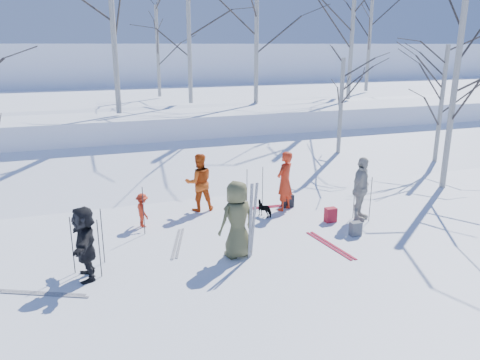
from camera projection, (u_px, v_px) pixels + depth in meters
name	position (u px, v px, depth m)	size (l,w,h in m)	color
ground	(259.00, 244.00, 12.05)	(120.00, 120.00, 0.00)	white
snow_ramp	(193.00, 171.00, 18.35)	(70.00, 9.50, 1.40)	white
snow_plateau	(151.00, 115.00, 27.17)	(70.00, 18.00, 2.20)	white
far_hill	(116.00, 76.00, 45.91)	(90.00, 30.00, 6.00)	white
skier_olive_center	(237.00, 220.00, 11.09)	(0.92, 0.60, 1.89)	#4F5030
skier_red_north	(285.00, 181.00, 14.28)	(0.67, 0.44, 1.85)	red
skier_redor_behind	(199.00, 182.00, 14.27)	(0.87, 0.68, 1.79)	#C4460F
skier_red_seated	(143.00, 210.00, 13.06)	(0.63, 0.36, 0.97)	red
skier_cream_east	(361.00, 189.00, 13.49)	(1.09, 0.46, 1.87)	beige
skier_grey_west	(85.00, 243.00, 10.07)	(1.54, 0.49, 1.66)	black
dog	(265.00, 209.00, 13.92)	(0.26, 0.57, 0.48)	black
upright_ski_left	(251.00, 221.00, 10.95)	(0.07, 0.02, 1.90)	silver
upright_ski_right	(254.00, 220.00, 11.02)	(0.07, 0.02, 1.90)	silver
ski_pair_a	(262.00, 207.00, 14.71)	(1.91, 0.33, 0.02)	maroon
ski_pair_b	(43.00, 294.00, 9.61)	(1.80, 1.00, 0.02)	silver
ski_pair_c	(330.00, 245.00, 11.93)	(0.41, 1.91, 0.02)	maroon
ski_pair_d	(178.00, 243.00, 12.07)	(0.77, 1.87, 0.02)	silver
ski_pole_a	(144.00, 211.00, 12.47)	(0.02, 0.02, 1.34)	black
ski_pole_b	(263.00, 188.00, 14.49)	(0.02, 0.02, 1.34)	black
ski_pole_c	(247.00, 190.00, 14.22)	(0.02, 0.02, 1.34)	black
ski_pole_d	(354.00, 196.00, 13.65)	(0.02, 0.02, 1.34)	black
ski_pole_e	(102.00, 236.00, 10.83)	(0.02, 0.02, 1.34)	black
ski_pole_f	(370.00, 199.00, 13.39)	(0.02, 0.02, 1.34)	black
ski_pole_g	(99.00, 249.00, 10.16)	(0.02, 0.02, 1.34)	black
ski_pole_h	(72.00, 245.00, 10.32)	(0.02, 0.02, 1.34)	black
backpack_red	(331.00, 215.00, 13.49)	(0.32, 0.22, 0.42)	#A51927
backpack_grey	(356.00, 229.00, 12.52)	(0.30, 0.20, 0.38)	#505257
backpack_dark	(288.00, 201.00, 14.74)	(0.34, 0.24, 0.40)	black
birch_plateau_a	(158.00, 52.00, 25.02)	(3.92, 3.92, 4.74)	silver
birch_plateau_c	(370.00, 32.00, 27.86)	(5.42, 5.42, 6.88)	silver
birch_plateau_d	(257.00, 31.00, 22.07)	(5.27, 5.27, 6.67)	silver
birch_plateau_e	(353.00, 27.00, 23.43)	(5.61, 5.61, 7.16)	silver
birch_plateau_g	(112.00, 15.00, 18.35)	(5.98, 5.98, 7.69)	silver
birch_plateau_h	(189.00, 36.00, 21.98)	(4.95, 4.95, 6.22)	silver
birch_edge_b	(454.00, 92.00, 15.91)	(5.33, 5.33, 6.75)	silver
birch_edge_c	(441.00, 108.00, 18.98)	(4.06, 4.06, 4.95)	silver
birch_edge_e	(340.00, 114.00, 18.96)	(3.71, 3.71, 4.45)	silver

